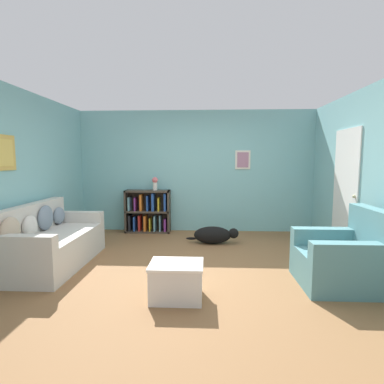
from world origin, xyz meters
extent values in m
plane|color=brown|center=(0.00, 0.00, 0.00)|extent=(14.00, 14.00, 0.00)
cube|color=#7AB7BC|center=(0.00, 2.25, 1.30)|extent=(5.60, 0.10, 2.60)
cube|color=silver|center=(1.00, 2.19, 1.55)|extent=(0.32, 0.02, 0.40)
cube|color=#A37089|center=(1.00, 2.18, 1.55)|extent=(0.24, 0.01, 0.32)
cube|color=#7AB7BC|center=(-2.55, 0.00, 1.30)|extent=(0.10, 5.00, 2.60)
cube|color=gold|center=(-2.49, -0.40, 1.65)|extent=(0.02, 0.56, 0.48)
cube|color=#DBBC56|center=(-2.48, -0.40, 1.65)|extent=(0.01, 0.44, 0.36)
cube|color=#7AB7BC|center=(2.55, 0.00, 1.30)|extent=(0.10, 5.00, 2.60)
cube|color=white|center=(2.49, 0.70, 1.02)|extent=(0.02, 0.84, 2.05)
sphere|color=tan|center=(2.46, 0.35, 1.00)|extent=(0.05, 0.05, 0.05)
cube|color=beige|center=(-2.00, -0.07, 0.24)|extent=(0.87, 1.78, 0.48)
cube|color=beige|center=(-2.36, -0.07, 0.69)|extent=(0.16, 1.78, 0.43)
cube|color=beige|center=(-2.00, -0.88, 0.57)|extent=(0.87, 0.16, 0.18)
cube|color=beige|center=(-2.00, 0.75, 0.57)|extent=(0.87, 0.16, 0.18)
ellipsoid|color=tan|center=(-2.24, -0.69, 0.66)|extent=(0.14, 0.36, 0.36)
ellipsoid|color=beige|center=(-2.24, -0.28, 0.63)|extent=(0.14, 0.30, 0.30)
ellipsoid|color=slate|center=(-2.24, 0.14, 0.67)|extent=(0.14, 0.38, 0.38)
ellipsoid|color=slate|center=(-2.24, 0.56, 0.62)|extent=(0.14, 0.29, 0.29)
cube|color=#42382D|center=(-1.48, 2.02, 0.45)|extent=(0.04, 0.32, 0.91)
cube|color=#42382D|center=(-0.57, 2.02, 0.45)|extent=(0.04, 0.32, 0.91)
cube|color=#42382D|center=(-1.03, 2.17, 0.45)|extent=(0.95, 0.02, 0.91)
cube|color=#42382D|center=(-1.03, 2.02, 0.02)|extent=(0.95, 0.32, 0.04)
cube|color=#42382D|center=(-1.03, 2.02, 0.45)|extent=(0.95, 0.32, 0.04)
cube|color=#42382D|center=(-1.03, 2.02, 0.89)|extent=(0.95, 0.32, 0.04)
cube|color=black|center=(-1.41, 2.01, 0.20)|extent=(0.04, 0.24, 0.36)
cube|color=#60939E|center=(-1.41, 2.01, 0.62)|extent=(0.04, 0.24, 0.29)
cube|color=#234C9E|center=(-1.30, 2.01, 0.18)|extent=(0.03, 0.24, 0.32)
cube|color=#7A2D84|center=(-1.28, 2.01, 0.61)|extent=(0.03, 0.24, 0.28)
cube|color=#B22823|center=(-1.20, 2.01, 0.19)|extent=(0.04, 0.24, 0.35)
cube|color=orange|center=(-1.16, 2.01, 0.64)|extent=(0.04, 0.24, 0.35)
cube|color=orange|center=(-1.08, 2.01, 0.19)|extent=(0.04, 0.24, 0.35)
cube|color=#234C9E|center=(-1.02, 2.01, 0.63)|extent=(0.03, 0.24, 0.32)
cube|color=gold|center=(-0.97, 2.01, 0.17)|extent=(0.03, 0.24, 0.30)
cube|color=#234C9E|center=(-0.90, 2.01, 0.66)|extent=(0.05, 0.24, 0.37)
cube|color=#60939E|center=(-0.87, 2.01, 0.19)|extent=(0.03, 0.24, 0.34)
cube|color=gold|center=(-0.78, 2.01, 0.61)|extent=(0.03, 0.24, 0.28)
cube|color=#60939E|center=(-0.75, 2.01, 0.19)|extent=(0.03, 0.24, 0.35)
cube|color=#234C9E|center=(-0.64, 2.01, 0.66)|extent=(0.04, 0.24, 0.37)
cube|color=#7A2D84|center=(-0.65, 2.01, 0.16)|extent=(0.04, 0.24, 0.28)
cube|color=slate|center=(1.86, -0.60, 0.21)|extent=(0.95, 0.89, 0.42)
cube|color=slate|center=(2.25, -0.60, 0.70)|extent=(0.18, 0.89, 0.55)
cube|color=slate|center=(1.86, -0.95, 0.53)|extent=(0.95, 0.18, 0.22)
cube|color=slate|center=(1.86, -0.24, 0.53)|extent=(0.95, 0.18, 0.22)
cube|color=silver|center=(-0.11, -1.06, 0.21)|extent=(0.57, 0.42, 0.41)
cube|color=white|center=(-0.11, -1.06, 0.40)|extent=(0.59, 0.45, 0.03)
ellipsoid|color=black|center=(0.34, 1.19, 0.16)|extent=(0.69, 0.29, 0.32)
sphere|color=black|center=(0.73, 1.19, 0.20)|extent=(0.19, 0.19, 0.19)
ellipsoid|color=black|center=(-0.05, 1.23, 0.08)|extent=(0.20, 0.05, 0.05)
cylinder|color=silver|center=(-0.86, 2.02, 0.99)|extent=(0.09, 0.09, 0.17)
sphere|color=#E06B70|center=(-0.86, 2.02, 1.12)|extent=(0.12, 0.12, 0.12)
camera|label=1|loc=(0.22, -4.26, 1.56)|focal=28.00mm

